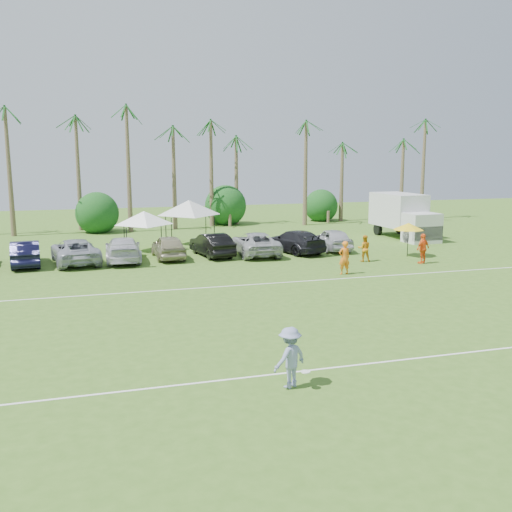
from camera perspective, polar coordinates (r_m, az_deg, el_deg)
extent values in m
plane|color=#3D651E|center=(16.70, 8.93, -13.56)|extent=(120.00, 120.00, 0.00)
cube|color=white|center=(18.38, 6.23, -11.21)|extent=(80.00, 0.10, 0.01)
cube|color=white|center=(29.33, -2.80, -3.03)|extent=(80.00, 0.10, 0.01)
cone|color=brown|center=(52.07, -22.45, 7.52)|extent=(0.44, 0.44, 10.00)
cone|color=brown|center=(51.80, -18.05, 8.33)|extent=(0.44, 0.44, 11.00)
cone|color=brown|center=(51.91, -13.51, 6.89)|extent=(0.44, 0.44, 8.00)
cone|color=brown|center=(52.25, -9.12, 7.61)|extent=(0.44, 0.44, 9.00)
cone|color=brown|center=(52.89, -4.79, 8.27)|extent=(0.44, 0.44, 10.00)
cone|color=brown|center=(53.83, -0.57, 8.87)|extent=(0.44, 0.44, 11.00)
cone|color=brown|center=(55.45, 4.45, 7.33)|extent=(0.44, 0.44, 8.00)
cone|color=brown|center=(57.40, 9.17, 7.82)|extent=(0.44, 0.44, 9.00)
cone|color=brown|center=(59.70, 13.57, 8.24)|extent=(0.44, 0.44, 10.00)
cone|color=brown|center=(61.78, 16.84, 8.61)|extent=(0.44, 0.44, 11.00)
cylinder|color=brown|center=(53.11, -15.58, 3.29)|extent=(0.30, 0.30, 1.40)
sphere|color=#124218|center=(53.00, -15.64, 4.47)|extent=(4.00, 4.00, 4.00)
cylinder|color=brown|center=(54.60, -2.87, 3.83)|extent=(0.30, 0.30, 1.40)
sphere|color=#124218|center=(54.49, -2.88, 4.98)|extent=(4.00, 4.00, 4.00)
cylinder|color=brown|center=(57.75, 6.84, 4.11)|extent=(0.30, 0.30, 1.40)
sphere|color=#124218|center=(57.65, 6.87, 5.20)|extent=(4.00, 4.00, 4.00)
imported|color=orange|center=(32.42, 8.82, -0.17)|extent=(0.73, 0.51, 1.90)
imported|color=orange|center=(36.57, 10.77, 0.76)|extent=(0.98, 0.87, 1.67)
imported|color=orange|center=(36.70, 16.35, 0.72)|extent=(1.19, 0.81, 1.88)
cube|color=silver|center=(48.23, 14.03, 4.50)|extent=(2.81, 5.00, 2.68)
cube|color=silver|center=(45.49, 16.24, 2.71)|extent=(2.51, 1.99, 2.25)
cube|color=black|center=(44.87, 16.79, 2.17)|extent=(2.47, 0.39, 1.07)
cube|color=#E5590C|center=(49.00, 15.35, 3.95)|extent=(0.07, 1.71, 0.96)
cylinder|color=black|center=(45.16, 14.92, 1.90)|extent=(0.35, 0.97, 0.96)
cylinder|color=black|center=(46.35, 17.15, 1.99)|extent=(0.35, 0.97, 0.96)
cylinder|color=black|center=(48.96, 12.08, 2.63)|extent=(0.35, 0.97, 0.96)
cylinder|color=black|center=(50.06, 14.21, 2.71)|extent=(0.35, 0.97, 0.96)
cylinder|color=black|center=(38.98, -12.80, 1.41)|extent=(0.06, 0.06, 1.88)
cylinder|color=black|center=(39.23, -8.97, 1.59)|extent=(0.06, 0.06, 1.88)
cylinder|color=black|center=(41.58, -13.04, 1.93)|extent=(0.06, 0.06, 1.88)
cylinder|color=black|center=(41.80, -9.45, 2.10)|extent=(0.06, 0.06, 1.88)
pyramid|color=white|center=(40.15, -11.16, 4.43)|extent=(4.06, 4.06, 0.94)
cylinder|color=black|center=(41.29, -8.44, 2.27)|extent=(0.06, 0.06, 2.22)
cylinder|color=black|center=(41.83, -4.19, 2.45)|extent=(0.06, 0.06, 2.22)
cylinder|color=black|center=(44.36, -9.01, 2.79)|extent=(0.06, 0.06, 2.22)
cylinder|color=black|center=(44.87, -5.04, 2.96)|extent=(0.06, 0.06, 2.22)
pyramid|color=silver|center=(42.83, -6.73, 5.57)|extent=(4.79, 4.79, 1.11)
cylinder|color=black|center=(38.90, 14.94, 1.40)|extent=(0.05, 0.05, 2.02)
cone|color=yellow|center=(38.76, 15.01, 2.88)|extent=(2.02, 2.02, 0.46)
imported|color=#7F89B4|center=(16.73, 3.41, -10.09)|extent=(1.34, 1.10, 1.80)
cylinder|color=white|center=(16.70, 4.98, -11.46)|extent=(0.27, 0.27, 0.03)
imported|color=black|center=(37.29, -22.08, 0.26)|extent=(2.07, 4.80, 1.54)
imported|color=#9A9DA8|center=(37.04, -17.64, 0.47)|extent=(3.31, 5.83, 1.54)
imported|color=silver|center=(36.98, -13.15, 0.66)|extent=(2.32, 5.36, 1.54)
imported|color=gray|center=(37.44, -8.75, 0.93)|extent=(1.92, 4.55, 1.54)
imported|color=black|center=(37.99, -4.43, 1.15)|extent=(2.35, 4.86, 1.54)
imported|color=#A7A8AA|center=(38.34, -0.08, 1.26)|extent=(2.80, 5.64, 1.54)
imported|color=black|center=(39.41, 3.89, 1.48)|extent=(3.42, 5.67, 1.54)
imported|color=#B8B9BF|center=(40.62, 7.67, 1.67)|extent=(2.17, 4.64, 1.54)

